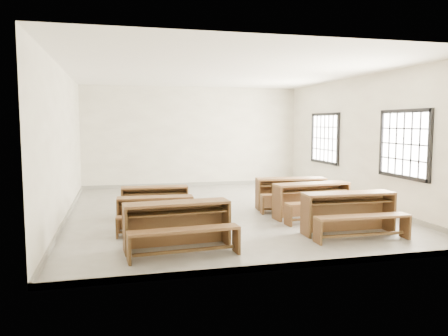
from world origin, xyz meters
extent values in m
plane|color=gray|center=(0.00, 0.00, 0.00)|extent=(8.50, 8.50, 0.00)
cube|color=white|center=(0.00, 0.00, 3.18)|extent=(7.00, 8.50, 0.05)
cube|color=silver|center=(0.00, 4.22, 1.60)|extent=(7.00, 0.05, 3.20)
cube|color=silver|center=(0.00, -4.22, 1.60)|extent=(7.00, 0.05, 3.20)
cube|color=silver|center=(-3.48, 0.00, 1.60)|extent=(0.05, 8.50, 3.20)
cube|color=silver|center=(3.48, 0.00, 1.60)|extent=(0.05, 8.50, 3.20)
cube|color=gray|center=(0.00, 4.23, 0.05)|extent=(7.00, 0.04, 0.10)
cube|color=gray|center=(0.00, -4.23, 0.05)|extent=(7.00, 0.04, 0.10)
cube|color=gray|center=(-3.48, 0.00, 0.05)|extent=(0.04, 8.50, 0.10)
cube|color=gray|center=(3.48, 0.00, 0.05)|extent=(0.04, 8.50, 0.10)
cube|color=white|center=(3.47, -1.80, 1.60)|extent=(0.02, 1.50, 1.30)
cube|color=black|center=(3.45, -1.80, 2.29)|extent=(0.06, 1.62, 0.08)
cube|color=black|center=(3.45, -1.80, 0.91)|extent=(0.06, 1.62, 0.08)
cube|color=black|center=(3.45, -2.59, 1.60)|extent=(0.06, 0.08, 1.46)
cube|color=black|center=(3.45, -1.01, 1.60)|extent=(0.06, 0.08, 1.46)
cube|color=white|center=(3.47, 1.80, 1.60)|extent=(0.02, 1.50, 1.30)
cube|color=black|center=(3.45, 1.80, 2.29)|extent=(0.06, 1.62, 0.08)
cube|color=black|center=(3.45, 1.80, 0.91)|extent=(0.06, 1.62, 0.08)
cube|color=black|center=(3.45, 1.01, 1.60)|extent=(0.06, 0.08, 1.46)
cube|color=black|center=(3.45, 2.59, 1.60)|extent=(0.06, 0.08, 1.46)
cube|color=brown|center=(-1.49, -2.85, 0.75)|extent=(1.74, 0.55, 0.04)
cube|color=brown|center=(-1.50, -2.66, 0.36)|extent=(1.71, 0.17, 0.73)
cube|color=#52331C|center=(-2.32, -2.91, 0.36)|extent=(0.07, 0.43, 0.73)
cube|color=#52331C|center=(-0.65, -2.79, 0.36)|extent=(0.07, 0.43, 0.73)
cube|color=#52331C|center=(-1.48, -2.87, 0.60)|extent=(1.60, 0.44, 0.02)
cube|color=brown|center=(-1.45, -3.37, 0.43)|extent=(1.73, 0.43, 0.04)
cube|color=#52331C|center=(-2.28, -3.43, 0.20)|extent=(0.07, 0.30, 0.41)
cube|color=#52331C|center=(-0.62, -3.31, 0.20)|extent=(0.07, 0.30, 0.41)
cube|color=#52331C|center=(-1.45, -3.37, 0.11)|extent=(1.58, 0.17, 0.04)
cube|color=brown|center=(-1.72, -1.51, 0.63)|extent=(1.45, 0.43, 0.04)
cube|color=brown|center=(-1.71, -1.35, 0.30)|extent=(1.43, 0.11, 0.61)
cube|color=#52331C|center=(-2.42, -1.47, 0.30)|extent=(0.05, 0.36, 0.61)
cube|color=#52331C|center=(-1.03, -1.55, 0.30)|extent=(0.05, 0.36, 0.61)
cube|color=#52331C|center=(-1.72, -1.53, 0.50)|extent=(1.34, 0.34, 0.02)
cube|color=brown|center=(-1.75, -1.95, 0.36)|extent=(1.44, 0.32, 0.04)
cube|color=#52331C|center=(-2.44, -1.91, 0.17)|extent=(0.05, 0.25, 0.34)
cube|color=#52331C|center=(-1.05, -1.98, 0.17)|extent=(0.05, 0.25, 0.34)
cube|color=#52331C|center=(-1.75, -1.95, 0.09)|extent=(1.32, 0.11, 0.04)
cube|color=brown|center=(-1.62, -0.19, 0.63)|extent=(1.46, 0.43, 0.04)
cube|color=brown|center=(-1.61, -0.03, 0.31)|extent=(1.45, 0.10, 0.61)
cube|color=#52331C|center=(-2.33, -0.16, 0.31)|extent=(0.05, 0.36, 0.61)
cube|color=#52331C|center=(-0.92, -0.23, 0.31)|extent=(0.05, 0.36, 0.61)
cube|color=#52331C|center=(-1.62, -0.21, 0.51)|extent=(1.35, 0.33, 0.02)
cube|color=brown|center=(-1.64, -0.64, 0.36)|extent=(1.46, 0.32, 0.04)
cube|color=#52331C|center=(-2.35, -0.60, 0.17)|extent=(0.05, 0.25, 0.34)
cube|color=#52331C|center=(-0.94, -0.67, 0.17)|extent=(0.05, 0.25, 0.34)
cube|color=#52331C|center=(-1.64, -0.64, 0.09)|extent=(1.34, 0.11, 0.04)
cube|color=brown|center=(1.72, -2.63, 0.75)|extent=(1.72, 0.48, 0.04)
cube|color=brown|center=(1.72, -2.44, 0.36)|extent=(1.71, 0.10, 0.73)
cube|color=#52331C|center=(0.88, -2.61, 0.36)|extent=(0.06, 0.43, 0.73)
cube|color=#52331C|center=(2.55, -2.66, 0.36)|extent=(0.06, 0.43, 0.73)
cube|color=#52331C|center=(1.71, -2.66, 0.60)|extent=(1.59, 0.37, 0.02)
cube|color=brown|center=(1.70, -3.16, 0.43)|extent=(1.72, 0.35, 0.04)
cube|color=#52331C|center=(0.87, -3.13, 0.20)|extent=(0.05, 0.30, 0.41)
cube|color=#52331C|center=(2.53, -3.18, 0.20)|extent=(0.05, 0.30, 0.41)
cube|color=#52331C|center=(1.70, -3.16, 0.11)|extent=(1.58, 0.10, 0.04)
cube|color=brown|center=(1.65, -1.21, 0.74)|extent=(1.71, 0.57, 0.04)
cube|color=brown|center=(1.63, -1.02, 0.36)|extent=(1.68, 0.19, 0.71)
cube|color=#52331C|center=(0.83, -1.28, 0.36)|extent=(0.08, 0.42, 0.71)
cube|color=#52331C|center=(2.46, -1.14, 0.36)|extent=(0.08, 0.42, 0.71)
cube|color=#52331C|center=(1.65, -1.23, 0.59)|extent=(1.58, 0.45, 0.02)
cube|color=brown|center=(1.69, -1.72, 0.42)|extent=(1.70, 0.44, 0.04)
cube|color=#52331C|center=(0.88, -1.79, 0.20)|extent=(0.07, 0.30, 0.40)
cube|color=#52331C|center=(2.51, -1.65, 0.20)|extent=(0.07, 0.30, 0.40)
cube|color=#52331C|center=(1.69, -1.72, 0.11)|extent=(1.55, 0.19, 0.04)
cube|color=brown|center=(1.60, -0.17, 0.72)|extent=(1.69, 0.61, 0.04)
cube|color=brown|center=(1.62, 0.01, 0.35)|extent=(1.65, 0.24, 0.70)
cube|color=#52331C|center=(0.80, -0.08, 0.35)|extent=(0.09, 0.42, 0.70)
cube|color=#52331C|center=(2.40, -0.27, 0.35)|extent=(0.09, 0.42, 0.70)
cube|color=#52331C|center=(1.60, -0.20, 0.58)|extent=(1.56, 0.49, 0.02)
cube|color=brown|center=(1.54, -0.68, 0.41)|extent=(1.68, 0.48, 0.04)
cube|color=#52331C|center=(0.74, -0.58, 0.20)|extent=(0.08, 0.29, 0.39)
cube|color=#52331C|center=(2.34, -0.77, 0.20)|extent=(0.08, 0.29, 0.39)
cube|color=#52331C|center=(1.54, -0.68, 0.10)|extent=(1.52, 0.23, 0.04)
camera|label=1|loc=(-2.41, -9.79, 2.04)|focal=35.00mm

